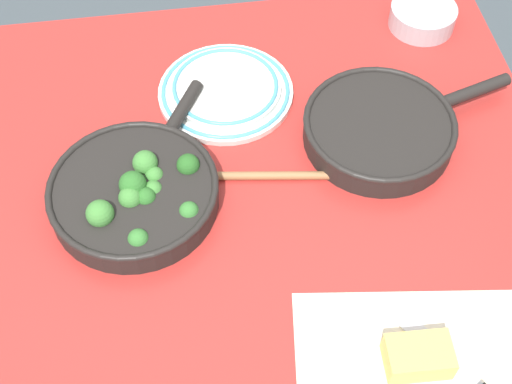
{
  "coord_description": "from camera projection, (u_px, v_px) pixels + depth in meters",
  "views": [
    {
      "loc": [
        0.1,
        0.7,
        1.75
      ],
      "look_at": [
        0.0,
        0.0,
        0.79
      ],
      "focal_mm": 50.0,
      "sensor_mm": 36.0,
      "label": 1
    }
  ],
  "objects": [
    {
      "name": "ground_plane",
      "position": [
        256.0,
        372.0,
        1.83
      ],
      "size": [
        14.0,
        14.0,
        0.0
      ],
      "primitive_type": "plane",
      "color": "#424C51"
    },
    {
      "name": "skillet_eggs",
      "position": [
        380.0,
        129.0,
        1.27
      ],
      "size": [
        0.41,
        0.27,
        0.05
      ],
      "rotation": [
        0.0,
        0.0,
        3.44
      ],
      "color": "black",
      "rests_on": "dining_table_red"
    },
    {
      "name": "dining_table_red",
      "position": [
        256.0,
        226.0,
        1.28
      ],
      "size": [
        1.08,
        1.03,
        0.77
      ],
      "color": "#B72D28",
      "rests_on": "ground_plane"
    },
    {
      "name": "wooden_spoon",
      "position": [
        313.0,
        175.0,
        1.23
      ],
      "size": [
        0.36,
        0.08,
        0.02
      ],
      "rotation": [
        0.0,
        0.0,
        3.0
      ],
      "color": "#996B42",
      "rests_on": "dining_table_red"
    },
    {
      "name": "skillet_broccoli",
      "position": [
        135.0,
        192.0,
        1.19
      ],
      "size": [
        0.29,
        0.38,
        0.07
      ],
      "rotation": [
        0.0,
        0.0,
        4.2
      ],
      "color": "black",
      "rests_on": "dining_table_red"
    },
    {
      "name": "prep_bowl_steel",
      "position": [
        423.0,
        16.0,
        1.46
      ],
      "size": [
        0.13,
        0.13,
        0.04
      ],
      "color": "#B7B7BC",
      "rests_on": "dining_table_red"
    },
    {
      "name": "parchment_sheet",
      "position": [
        429.0,
        382.0,
        1.02
      ],
      "size": [
        0.41,
        0.34,
        0.0
      ],
      "color": "beige",
      "rests_on": "dining_table_red"
    },
    {
      "name": "cheese_block",
      "position": [
        418.0,
        357.0,
        1.02
      ],
      "size": [
        0.1,
        0.07,
        0.04
      ],
      "color": "#E0C15B",
      "rests_on": "dining_table_red"
    },
    {
      "name": "dinner_plate_stack",
      "position": [
        226.0,
        90.0,
        1.35
      ],
      "size": [
        0.26,
        0.26,
        0.03
      ],
      "color": "silver",
      "rests_on": "dining_table_red"
    }
  ]
}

